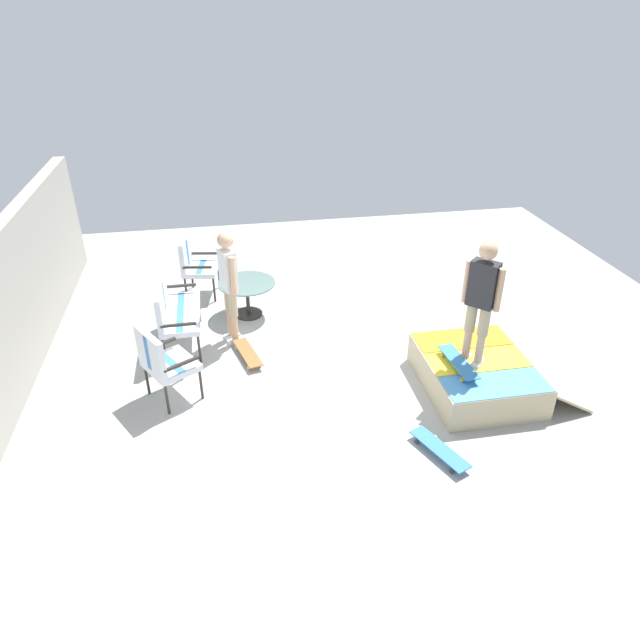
{
  "coord_description": "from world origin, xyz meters",
  "views": [
    {
      "loc": [
        -6.34,
        1.27,
        4.46
      ],
      "look_at": [
        0.18,
        0.08,
        0.7
      ],
      "focal_mm": 31.93,
      "sensor_mm": 36.0,
      "label": 1
    }
  ],
  "objects_px": {
    "person_watching": "(229,280)",
    "skateboard_by_bench": "(248,353)",
    "patio_bench": "(172,306)",
    "person_skater": "(481,296)",
    "skateboard_spare": "(440,449)",
    "skateboard_on_ramp": "(458,362)",
    "skate_ramp": "(478,374)",
    "patio_chair_near_house": "(194,262)",
    "patio_chair_by_wall": "(161,359)",
    "patio_table": "(247,292)"
  },
  "relations": [
    {
      "from": "skate_ramp",
      "to": "person_watching",
      "type": "height_order",
      "value": "person_watching"
    },
    {
      "from": "skate_ramp",
      "to": "skateboard_by_bench",
      "type": "bearing_deg",
      "value": 66.8
    },
    {
      "from": "patio_chair_by_wall",
      "to": "skateboard_by_bench",
      "type": "bearing_deg",
      "value": -54.04
    },
    {
      "from": "skate_ramp",
      "to": "patio_chair_near_house",
      "type": "relative_size",
      "value": 1.85
    },
    {
      "from": "patio_table",
      "to": "skateboard_spare",
      "type": "bearing_deg",
      "value": -152.9
    },
    {
      "from": "patio_chair_by_wall",
      "to": "patio_table",
      "type": "xyz_separation_m",
      "value": [
        2.06,
        -1.18,
        -0.21
      ]
    },
    {
      "from": "patio_chair_near_house",
      "to": "skateboard_on_ramp",
      "type": "distance_m",
      "value": 4.8
    },
    {
      "from": "patio_bench",
      "to": "patio_chair_near_house",
      "type": "relative_size",
      "value": 1.23
    },
    {
      "from": "skate_ramp",
      "to": "patio_chair_near_house",
      "type": "xyz_separation_m",
      "value": [
        3.4,
        3.61,
        0.39
      ]
    },
    {
      "from": "skateboard_spare",
      "to": "skateboard_on_ramp",
      "type": "distance_m",
      "value": 1.23
    },
    {
      "from": "patio_table",
      "to": "skateboard_on_ramp",
      "type": "height_order",
      "value": "patio_table"
    },
    {
      "from": "skate_ramp",
      "to": "person_watching",
      "type": "bearing_deg",
      "value": 60.04
    },
    {
      "from": "skate_ramp",
      "to": "skateboard_by_bench",
      "type": "distance_m",
      "value": 3.15
    },
    {
      "from": "person_watching",
      "to": "skateboard_on_ramp",
      "type": "relative_size",
      "value": 2.11
    },
    {
      "from": "skate_ramp",
      "to": "patio_chair_near_house",
      "type": "bearing_deg",
      "value": 46.74
    },
    {
      "from": "patio_bench",
      "to": "person_watching",
      "type": "distance_m",
      "value": 0.93
    },
    {
      "from": "skateboard_on_ramp",
      "to": "patio_chair_by_wall",
      "type": "bearing_deg",
      "value": 80.77
    },
    {
      "from": "patio_chair_near_house",
      "to": "person_skater",
      "type": "bearing_deg",
      "value": -134.72
    },
    {
      "from": "patio_bench",
      "to": "person_skater",
      "type": "relative_size",
      "value": 0.77
    },
    {
      "from": "patio_chair_by_wall",
      "to": "patio_table",
      "type": "distance_m",
      "value": 2.38
    },
    {
      "from": "skateboard_by_bench",
      "to": "skateboard_on_ramp",
      "type": "bearing_deg",
      "value": -118.27
    },
    {
      "from": "skate_ramp",
      "to": "skateboard_on_ramp",
      "type": "xyz_separation_m",
      "value": [
        -0.12,
        0.35,
        0.3
      ]
    },
    {
      "from": "person_watching",
      "to": "patio_bench",
      "type": "bearing_deg",
      "value": 85.11
    },
    {
      "from": "skate_ramp",
      "to": "patio_table",
      "type": "distance_m",
      "value": 3.76
    },
    {
      "from": "patio_table",
      "to": "skate_ramp",
      "type": "bearing_deg",
      "value": -132.06
    },
    {
      "from": "patio_chair_near_house",
      "to": "person_skater",
      "type": "distance_m",
      "value": 4.94
    },
    {
      "from": "patio_chair_by_wall",
      "to": "person_watching",
      "type": "bearing_deg",
      "value": -34.61
    },
    {
      "from": "patio_chair_near_house",
      "to": "person_watching",
      "type": "distance_m",
      "value": 1.76
    },
    {
      "from": "person_watching",
      "to": "skateboard_by_bench",
      "type": "bearing_deg",
      "value": -161.94
    },
    {
      "from": "patio_chair_near_house",
      "to": "skateboard_by_bench",
      "type": "height_order",
      "value": "patio_chair_near_house"
    },
    {
      "from": "person_watching",
      "to": "skateboard_spare",
      "type": "distance_m",
      "value": 3.71
    },
    {
      "from": "patio_chair_near_house",
      "to": "patio_chair_by_wall",
      "type": "height_order",
      "value": "same"
    },
    {
      "from": "patio_chair_by_wall",
      "to": "skateboard_spare",
      "type": "relative_size",
      "value": 1.25
    },
    {
      "from": "skateboard_by_bench",
      "to": "skateboard_on_ramp",
      "type": "distance_m",
      "value": 2.92
    },
    {
      "from": "patio_table",
      "to": "person_watching",
      "type": "xyz_separation_m",
      "value": [
        -0.75,
        0.27,
        0.6
      ]
    },
    {
      "from": "person_skater",
      "to": "skateboard_spare",
      "type": "xyz_separation_m",
      "value": [
        -1.08,
        0.79,
        -1.3
      ]
    },
    {
      "from": "patio_chair_by_wall",
      "to": "skateboard_spare",
      "type": "xyz_separation_m",
      "value": [
        -1.58,
        -3.04,
        -0.53
      ]
    },
    {
      "from": "patio_chair_near_house",
      "to": "person_watching",
      "type": "height_order",
      "value": "person_watching"
    },
    {
      "from": "patio_table",
      "to": "skateboard_spare",
      "type": "distance_m",
      "value": 4.1
    },
    {
      "from": "person_watching",
      "to": "skate_ramp",
      "type": "bearing_deg",
      "value": -119.96
    },
    {
      "from": "skate_ramp",
      "to": "patio_chair_by_wall",
      "type": "relative_size",
      "value": 1.85
    },
    {
      "from": "patio_bench",
      "to": "patio_table",
      "type": "distance_m",
      "value": 1.32
    },
    {
      "from": "patio_chair_by_wall",
      "to": "person_skater",
      "type": "bearing_deg",
      "value": -97.44
    },
    {
      "from": "skateboard_spare",
      "to": "skate_ramp",
      "type": "bearing_deg",
      "value": -39.64
    },
    {
      "from": "person_skater",
      "to": "skateboard_on_ramp",
      "type": "distance_m",
      "value": 0.89
    },
    {
      "from": "person_skater",
      "to": "patio_chair_near_house",
      "type": "bearing_deg",
      "value": 45.28
    },
    {
      "from": "person_skater",
      "to": "skateboard_by_bench",
      "type": "relative_size",
      "value": 1.98
    },
    {
      "from": "patio_table",
      "to": "person_skater",
      "type": "bearing_deg",
      "value": -133.96
    },
    {
      "from": "skate_ramp",
      "to": "skateboard_by_bench",
      "type": "xyz_separation_m",
      "value": [
        1.24,
        2.89,
        -0.13
      ]
    },
    {
      "from": "patio_chair_by_wall",
      "to": "skateboard_by_bench",
      "type": "height_order",
      "value": "patio_chair_by_wall"
    }
  ]
}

